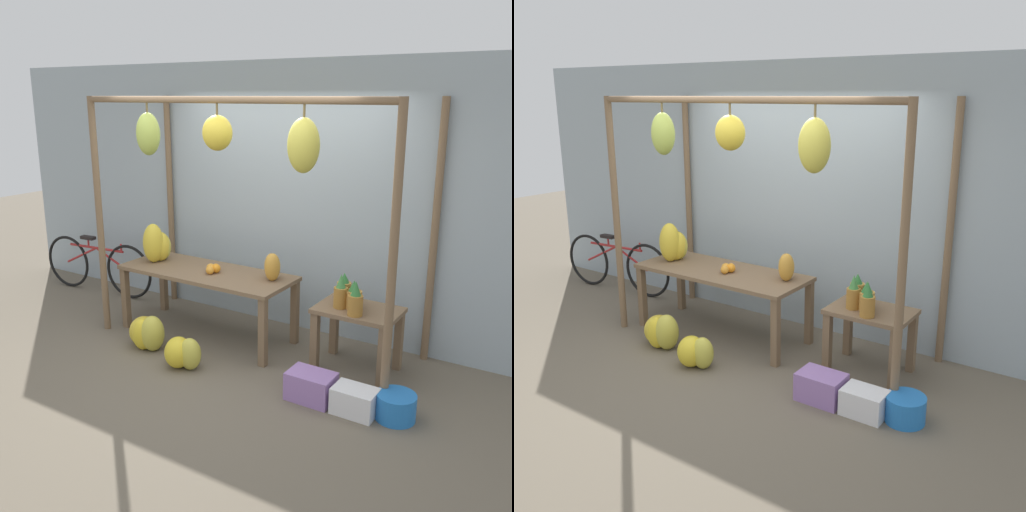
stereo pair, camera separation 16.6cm
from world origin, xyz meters
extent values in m
plane|color=#665B4C|center=(0.00, 0.00, 0.00)|extent=(20.00, 20.00, 0.00)
cube|color=#99A8B2|center=(0.00, 1.39, 1.40)|extent=(8.00, 0.08, 2.80)
cylinder|color=brown|center=(-1.57, 0.19, 1.22)|extent=(0.07, 0.07, 2.44)
cylinder|color=brown|center=(1.57, 0.19, 1.22)|extent=(0.07, 0.07, 2.44)
cylinder|color=brown|center=(-1.57, 1.30, 1.22)|extent=(0.07, 0.07, 2.44)
cylinder|color=brown|center=(1.57, 1.30, 1.22)|extent=(0.07, 0.07, 2.44)
cylinder|color=brown|center=(0.00, 0.19, 2.41)|extent=(3.13, 0.06, 0.06)
cylinder|color=brown|center=(-0.83, 0.19, 2.34)|extent=(0.02, 0.02, 0.08)
ellipsoid|color=#9EB247|center=(-0.83, 0.19, 2.10)|extent=(0.23, 0.21, 0.39)
cylinder|color=brown|center=(-0.04, 0.19, 2.34)|extent=(0.02, 0.02, 0.09)
ellipsoid|color=gold|center=(-0.04, 0.19, 2.14)|extent=(0.27, 0.24, 0.30)
cylinder|color=brown|center=(0.79, 0.19, 2.34)|extent=(0.02, 0.02, 0.10)
ellipsoid|color=gold|center=(0.79, 0.19, 2.07)|extent=(0.26, 0.24, 0.43)
cube|color=brown|center=(-0.54, 0.64, 0.69)|extent=(1.85, 0.71, 0.04)
cube|color=brown|center=(-1.42, 0.34, 0.33)|extent=(0.07, 0.07, 0.67)
cube|color=brown|center=(0.33, 0.34, 0.33)|extent=(0.07, 0.07, 0.67)
cube|color=brown|center=(-1.42, 0.95, 0.33)|extent=(0.07, 0.07, 0.67)
cube|color=brown|center=(0.33, 0.95, 0.33)|extent=(0.07, 0.07, 0.67)
cube|color=brown|center=(1.09, 0.74, 0.58)|extent=(0.74, 0.52, 0.04)
cube|color=brown|center=(0.77, 0.53, 0.28)|extent=(0.07, 0.07, 0.56)
cube|color=brown|center=(1.42, 0.53, 0.28)|extent=(0.07, 0.07, 0.56)
cube|color=brown|center=(0.77, 0.95, 0.28)|extent=(0.07, 0.07, 0.56)
cube|color=brown|center=(1.42, 0.95, 0.28)|extent=(0.07, 0.07, 0.56)
ellipsoid|color=gold|center=(-1.19, 0.67, 0.87)|extent=(0.30, 0.30, 0.32)
ellipsoid|color=gold|center=(-1.20, 0.70, 0.86)|extent=(0.24, 0.22, 0.31)
ellipsoid|color=yellow|center=(-1.20, 0.67, 0.87)|extent=(0.22, 0.24, 0.32)
ellipsoid|color=gold|center=(-1.21, 0.59, 0.92)|extent=(0.23, 0.25, 0.42)
sphere|color=orange|center=(-0.43, 0.65, 0.75)|extent=(0.08, 0.08, 0.08)
sphere|color=orange|center=(-0.48, 0.72, 0.74)|extent=(0.07, 0.07, 0.07)
sphere|color=orange|center=(-0.45, 0.63, 0.75)|extent=(0.08, 0.08, 0.08)
sphere|color=orange|center=(-0.48, 0.63, 0.75)|extent=(0.09, 0.09, 0.09)
sphere|color=orange|center=(-0.42, 0.64, 0.75)|extent=(0.09, 0.09, 0.09)
sphere|color=orange|center=(-0.44, 0.57, 0.75)|extent=(0.09, 0.09, 0.09)
sphere|color=orange|center=(-0.43, 0.65, 0.74)|extent=(0.07, 0.07, 0.07)
cylinder|color=#A3702D|center=(0.95, 0.67, 0.70)|extent=(0.13, 0.13, 0.19)
cone|color=#428442|center=(0.95, 0.67, 0.85)|extent=(0.09, 0.09, 0.13)
cylinder|color=#B27F38|center=(0.92, 0.80, 0.70)|extent=(0.13, 0.13, 0.20)
cone|color=#337538|center=(0.92, 0.80, 0.85)|extent=(0.09, 0.09, 0.09)
cylinder|color=#A3702D|center=(1.13, 0.57, 0.69)|extent=(0.13, 0.13, 0.18)
cone|color=#337538|center=(1.13, 0.57, 0.85)|extent=(0.09, 0.09, 0.13)
cylinder|color=#B27F38|center=(1.06, 0.71, 0.68)|extent=(0.15, 0.15, 0.17)
cone|color=#337538|center=(1.06, 0.71, 0.82)|extent=(0.10, 0.10, 0.10)
ellipsoid|color=gold|center=(-0.76, 0.03, 0.18)|extent=(0.32, 0.32, 0.37)
ellipsoid|color=gold|center=(-0.93, 0.08, 0.15)|extent=(0.37, 0.38, 0.30)
ellipsoid|color=yellow|center=(-0.86, 0.00, 0.16)|extent=(0.24, 0.22, 0.32)
ellipsoid|color=gold|center=(-0.20, -0.08, 0.15)|extent=(0.22, 0.20, 0.31)
ellipsoid|color=yellow|center=(-0.32, -0.11, 0.15)|extent=(0.35, 0.36, 0.29)
cube|color=#9970B7|center=(1.00, 0.03, 0.12)|extent=(0.39, 0.26, 0.24)
cylinder|color=blue|center=(1.69, 0.12, 0.11)|extent=(0.32, 0.32, 0.21)
torus|color=black|center=(-3.05, 0.93, 0.34)|extent=(0.69, 0.10, 0.69)
torus|color=black|center=(-2.05, 1.02, 0.34)|extent=(0.69, 0.10, 0.69)
cylinder|color=maroon|center=(-2.55, 0.98, 0.59)|extent=(0.85, 0.11, 0.03)
cylinder|color=maroon|center=(-2.80, 0.95, 0.47)|extent=(0.52, 0.08, 0.27)
cylinder|color=maroon|center=(-2.30, 1.00, 0.47)|extent=(0.52, 0.08, 0.27)
cylinder|color=maroon|center=(-2.67, 0.96, 0.64)|extent=(0.02, 0.02, 0.10)
cube|color=black|center=(-2.67, 0.96, 0.71)|extent=(0.21, 0.10, 0.04)
cylinder|color=maroon|center=(-2.15, 1.01, 0.64)|extent=(0.02, 0.02, 0.10)
ellipsoid|color=gold|center=(0.20, 0.73, 0.85)|extent=(0.20, 0.21, 0.28)
ellipsoid|color=gold|center=(0.15, 0.79, 0.83)|extent=(0.18, 0.18, 0.25)
cube|color=silver|center=(1.39, 0.02, 0.11)|extent=(0.35, 0.24, 0.22)
camera|label=1|loc=(2.90, -3.81, 2.45)|focal=40.00mm
camera|label=2|loc=(3.04, -3.72, 2.45)|focal=40.00mm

